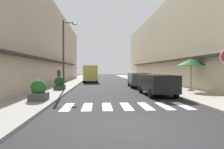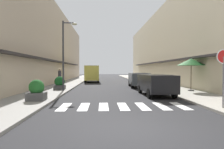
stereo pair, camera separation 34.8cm
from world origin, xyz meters
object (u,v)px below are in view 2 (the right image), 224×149
Objects in this scene: cafe_umbrella at (191,62)px; planter_midblock at (60,83)px; round_street_sign at (224,63)px; pedestrian_walking_near at (60,76)px; planter_corner at (37,91)px; street_lamp at (65,48)px; parked_car_mid at (139,78)px; parked_car_near at (156,82)px; delivery_van at (92,72)px.

planter_midblock is (-10.71, 1.71, -1.76)m from cafe_umbrella.
round_street_sign is 1.00× the size of cafe_umbrella.
planter_corner is at bearing 77.35° from pedestrian_walking_near.
street_lamp is 6.06m from planter_corner.
planter_corner is 6.38m from planter_midblock.
planter_corner is at bearing -89.65° from planter_midblock.
street_lamp is at bearing 136.06° from round_street_sign.
parked_car_mid is 12.01m from planter_corner.
pedestrian_walking_near reaches higher than parked_car_near.
planter_midblock is at bearing 90.35° from planter_corner.
parked_car_near is 1.03× the size of parked_car_mid.
pedestrian_walking_near is (-0.94, 4.66, 0.44)m from planter_midblock.
parked_car_mid reaches higher than planter_midblock.
parked_car_mid is 8.00m from planter_midblock.
planter_corner is at bearing 163.28° from round_street_sign.
cafe_umbrella is 2.26× the size of planter_corner.
delivery_van is 8.25m from pedestrian_walking_near.
parked_car_mid is at bearing 90.00° from parked_car_near.
cafe_umbrella is 1.42× the size of pedestrian_walking_near.
delivery_van is 2.12× the size of round_street_sign.
street_lamp reaches higher than planter_midblock.
cafe_umbrella is at bearing 76.70° from round_street_sign.
parked_car_near is at bearing -71.92° from delivery_van.
round_street_sign is 7.56m from cafe_umbrella.
pedestrian_walking_near is at bearing 151.32° from cafe_umbrella.
street_lamp is 3.15m from planter_midblock.
parked_car_mid is 10.57m from delivery_van.
round_street_sign is (1.62, -5.35, 1.17)m from parked_car_near.
street_lamp is at bearing -57.22° from planter_midblock.
pedestrian_walking_near is at bearing 105.87° from street_lamp.
delivery_van is 18.82m from planter_corner.
parked_car_near is 4.08× the size of planter_midblock.
planter_corner is 1.03× the size of planter_midblock.
street_lamp is (-8.28, 7.98, 1.42)m from round_street_sign.
parked_car_mid is 1.69× the size of cafe_umbrella.
cafe_umbrella reaches higher than planter_corner.
delivery_van is 4.96× the size of planter_midblock.
delivery_van is 12.52m from planter_midblock.
pedestrian_walking_near reaches higher than planter_midblock.
parked_car_mid is at bearing 151.91° from pedestrian_walking_near.
parked_car_mid is at bearing 124.69° from cafe_umbrella.
round_street_sign reaches higher than parked_car_mid.
round_street_sign is at bearing -73.14° from parked_car_near.
street_lamp reaches higher than parked_car_mid.
planter_corner is (-7.32, -2.66, -0.28)m from parked_car_near.
planter_corner is (-7.32, -9.51, -0.28)m from parked_car_mid.
delivery_van is at bearing 83.63° from planter_corner.
street_lamp is (-6.66, -4.22, 2.59)m from parked_car_mid.
street_lamp is 10.10m from cafe_umbrella.
pedestrian_walking_near is (-9.91, 13.72, -1.02)m from round_street_sign.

